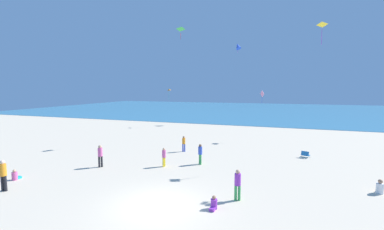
{
  "coord_description": "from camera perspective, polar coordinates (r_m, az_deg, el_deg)",
  "views": [
    {
      "loc": [
        5.36,
        -10.61,
        5.67
      ],
      "look_at": [
        0.0,
        5.12,
        3.93
      ],
      "focal_mm": 23.74,
      "sensor_mm": 36.0,
      "label": 1
    }
  ],
  "objects": [
    {
      "name": "person_5",
      "position": [
        22.94,
        -1.86,
        -6.22
      ],
      "size": [
        0.37,
        0.37,
        1.42
      ],
      "rotation": [
        0.0,
        0.0,
        1.96
      ],
      "color": "blue",
      "rests_on": "ground_plane"
    },
    {
      "name": "person_3",
      "position": [
        12.72,
        4.91,
        -19.31
      ],
      "size": [
        0.34,
        0.54,
        0.65
      ],
      "rotation": [
        0.0,
        0.0,
        4.61
      ],
      "color": "purple",
      "rests_on": "ground_plane"
    },
    {
      "name": "person_0",
      "position": [
        18.76,
        -6.32,
        -9.1
      ],
      "size": [
        0.33,
        0.33,
        1.39
      ],
      "rotation": [
        0.0,
        0.0,
        2.93
      ],
      "color": "yellow",
      "rests_on": "ground_plane"
    },
    {
      "name": "kite_orange",
      "position": [
        38.22,
        -5.26,
        5.66
      ],
      "size": [
        0.77,
        0.77,
        1.74
      ],
      "rotation": [
        0.0,
        0.0,
        2.34
      ],
      "color": "orange"
    },
    {
      "name": "person_8",
      "position": [
        19.18,
        1.85,
        -8.46
      ],
      "size": [
        0.43,
        0.43,
        1.54
      ],
      "rotation": [
        0.0,
        0.0,
        0.69
      ],
      "color": "green",
      "rests_on": "ground_plane"
    },
    {
      "name": "person_1",
      "position": [
        17.59,
        36.58,
        -13.03
      ],
      "size": [
        0.57,
        0.7,
        0.78
      ],
      "rotation": [
        0.0,
        0.0,
        1.12
      ],
      "color": "white",
      "rests_on": "ground_plane"
    },
    {
      "name": "beach_chair_far_left",
      "position": [
        23.09,
        24.11,
        -8.07
      ],
      "size": [
        0.75,
        0.73,
        0.55
      ],
      "rotation": [
        0.0,
        0.0,
        1.21
      ],
      "color": "#2370B2",
      "rests_on": "ground_plane"
    },
    {
      "name": "person_7",
      "position": [
        19.63,
        -34.92,
        -11.15
      ],
      "size": [
        0.33,
        0.54,
        0.67
      ],
      "rotation": [
        0.0,
        0.0,
        1.59
      ],
      "color": "#D8599E",
      "rests_on": "ground_plane"
    },
    {
      "name": "person_4",
      "position": [
        17.75,
        -36.71,
        -10.44
      ],
      "size": [
        0.39,
        0.39,
        1.76
      ],
      "rotation": [
        0.0,
        0.0,
        1.71
      ],
      "color": "black",
      "rests_on": "ground_plane"
    },
    {
      "name": "ocean_water",
      "position": [
        68.95,
        14.29,
        1.11
      ],
      "size": [
        120.0,
        60.0,
        0.05
      ],
      "primitive_type": "cube",
      "color": "teal",
      "rests_on": "ground_plane"
    },
    {
      "name": "ground_plane",
      "position": [
        22.03,
        4.14,
        -8.94
      ],
      "size": [
        120.0,
        120.0,
        0.0
      ],
      "primitive_type": "plane",
      "color": "beige"
    },
    {
      "name": "person_6",
      "position": [
        19.65,
        -19.92,
        -8.33
      ],
      "size": [
        0.45,
        0.45,
        1.62
      ],
      "rotation": [
        0.0,
        0.0,
        2.54
      ],
      "color": "black",
      "rests_on": "ground_plane"
    },
    {
      "name": "kite_green",
      "position": [
        27.83,
        -2.62,
        18.85
      ],
      "size": [
        0.93,
        0.91,
        1.38
      ],
      "rotation": [
        0.0,
        0.0,
        3.8
      ],
      "color": "green"
    },
    {
      "name": "kite_pink",
      "position": [
        28.5,
        15.48,
        4.53
      ],
      "size": [
        0.45,
        0.62,
        1.38
      ],
      "rotation": [
        0.0,
        0.0,
        2.11
      ],
      "color": "pink"
    },
    {
      "name": "kite_yellow",
      "position": [
        21.79,
        27.24,
        17.67
      ],
      "size": [
        0.65,
        0.55,
        1.66
      ],
      "rotation": [
        0.0,
        0.0,
        2.92
      ],
      "color": "yellow"
    },
    {
      "name": "kite_blue",
      "position": [
        43.95,
        10.27,
        14.99
      ],
      "size": [
        1.45,
        1.46,
        1.78
      ],
      "rotation": [
        0.0,
        0.0,
        3.92
      ],
      "color": "blue"
    },
    {
      "name": "person_2",
      "position": [
        13.46,
        10.21,
        -14.74
      ],
      "size": [
        0.39,
        0.39,
        1.61
      ],
      "rotation": [
        0.0,
        0.0,
        1.83
      ],
      "color": "green",
      "rests_on": "ground_plane"
    }
  ]
}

